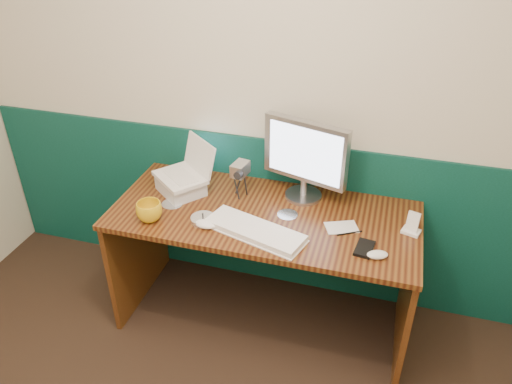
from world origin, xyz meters
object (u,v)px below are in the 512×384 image
(monitor, at_px, (305,159))
(keyboard, at_px, (255,231))
(laptop, at_px, (178,161))
(desk, at_px, (263,269))
(camcorder, at_px, (240,178))
(mug, at_px, (149,211))

(monitor, xyz_separation_m, keyboard, (-0.16, -0.40, -0.22))
(laptop, distance_m, monitor, 0.68)
(monitor, bearing_deg, desk, -110.14)
(keyboard, relative_size, camcorder, 2.30)
(keyboard, distance_m, mug, 0.55)
(laptop, relative_size, mug, 2.10)
(desk, bearing_deg, mug, -158.00)
(desk, height_order, keyboard, keyboard)
(mug, height_order, camcorder, camcorder)
(monitor, bearing_deg, keyboard, -95.02)
(keyboard, height_order, camcorder, camcorder)
(desk, distance_m, camcorder, 0.53)
(mug, bearing_deg, camcorder, 43.35)
(monitor, distance_m, mug, 0.85)
(laptop, height_order, camcorder, laptop)
(monitor, height_order, mug, monitor)
(desk, height_order, camcorder, camcorder)
(laptop, distance_m, mug, 0.33)
(laptop, bearing_deg, mug, -59.40)
(mug, bearing_deg, desk, 22.00)
(desk, xyz_separation_m, keyboard, (0.00, -0.18, 0.39))
(mug, relative_size, camcorder, 0.60)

